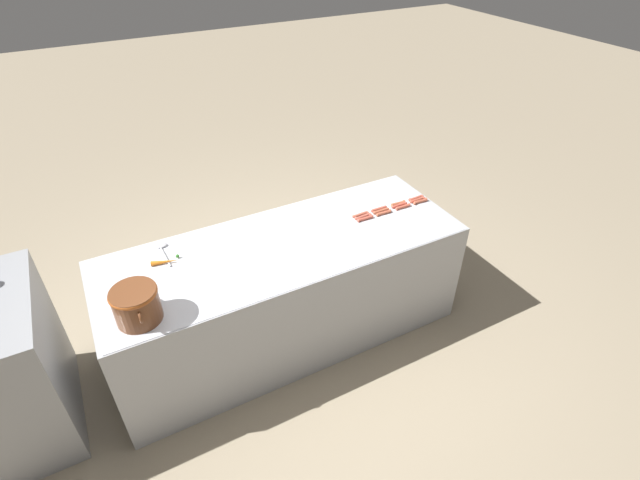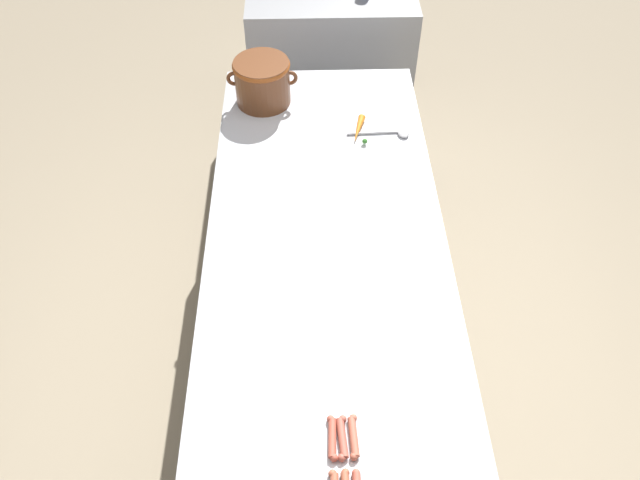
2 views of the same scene
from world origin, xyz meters
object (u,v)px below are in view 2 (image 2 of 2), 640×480
(back_cabinet, at_px, (329,55))
(hot_dog_7, at_px, (342,438))
(serving_spoon, at_px, (393,133))
(carrot, at_px, (359,130))
(hot_dog_11, at_px, (354,437))
(bean_pot, at_px, (262,80))
(hot_dog_3, at_px, (332,438))

(back_cabinet, height_order, hot_dog_7, back_cabinet)
(serving_spoon, xyz_separation_m, carrot, (-0.15, 0.02, 0.01))
(hot_dog_11, height_order, bean_pot, bean_pot)
(bean_pot, height_order, carrot, bean_pot)
(back_cabinet, relative_size, hot_dog_3, 7.12)
(hot_dog_11, relative_size, serving_spoon, 0.51)
(back_cabinet, bearing_deg, hot_dog_3, -92.00)
(hot_dog_7, distance_m, serving_spoon, 1.38)
(back_cabinet, relative_size, serving_spoon, 3.61)
(hot_dog_3, relative_size, serving_spoon, 0.51)
(hot_dog_11, distance_m, serving_spoon, 1.38)
(back_cabinet, height_order, hot_dog_3, back_cabinet)
(hot_dog_7, height_order, bean_pot, bean_pot)
(bean_pot, distance_m, carrot, 0.49)
(back_cabinet, distance_m, serving_spoon, 1.26)
(hot_dog_11, height_order, serving_spoon, hot_dog_11)
(hot_dog_3, distance_m, carrot, 1.38)
(hot_dog_7, bearing_deg, hot_dog_3, 178.54)
(back_cabinet, bearing_deg, hot_dog_11, -90.65)
(hot_dog_7, xyz_separation_m, bean_pot, (-0.27, 1.61, 0.10))
(hot_dog_7, relative_size, bean_pot, 0.43)
(hot_dog_11, height_order, carrot, carrot)
(hot_dog_3, relative_size, hot_dog_11, 1.00)
(bean_pot, xyz_separation_m, carrot, (0.42, -0.24, -0.10))
(back_cabinet, height_order, hot_dog_11, back_cabinet)
(bean_pot, bearing_deg, hot_dog_11, -79.18)
(bean_pot, relative_size, carrot, 1.75)
(serving_spoon, bearing_deg, hot_dog_11, -100.73)
(back_cabinet, relative_size, hot_dog_7, 7.13)
(hot_dog_3, distance_m, hot_dog_7, 0.03)
(serving_spoon, distance_m, carrot, 0.15)
(hot_dog_3, xyz_separation_m, carrot, (0.17, 1.37, 0.00))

